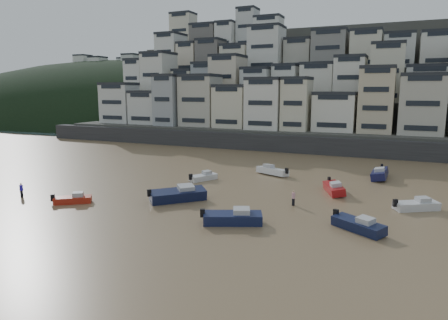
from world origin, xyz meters
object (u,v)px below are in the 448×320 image
at_px(boat_d, 417,204).
at_px(person_pink, 293,198).
at_px(boat_c, 178,193).
at_px(boat_f, 203,176).
at_px(boat_b, 358,223).
at_px(boat_h, 272,170).
at_px(person_blue, 21,190).
at_px(boat_j, 73,198).
at_px(boat_e, 334,187).
at_px(boat_a, 233,216).
at_px(boat_i, 380,172).

xyz_separation_m(boat_d, person_pink, (-12.65, -3.70, 0.15)).
distance_m(boat_c, boat_f, 11.18).
relative_size(boat_b, boat_d, 1.06).
relative_size(boat_h, person_blue, 3.28).
relative_size(boat_c, boat_j, 1.58).
relative_size(boat_e, boat_h, 1.01).
bearing_deg(boat_a, boat_b, -8.80).
xyz_separation_m(boat_a, boat_i, (12.04, 27.36, 0.05)).
relative_size(boat_d, person_pink, 3.04).
relative_size(boat_b, person_pink, 3.21).
bearing_deg(boat_a, boat_j, 159.01).
bearing_deg(person_blue, boat_d, 17.13).
bearing_deg(boat_h, boat_j, 78.37).
bearing_deg(boat_a, boat_i, 43.02).
relative_size(boat_c, boat_d, 1.35).
distance_m(boat_d, person_pink, 13.18).
bearing_deg(person_pink, boat_j, -158.29).
bearing_deg(boat_f, boat_a, -117.84).
bearing_deg(boat_j, boat_c, -7.64).
height_order(boat_c, person_pink, boat_c).
bearing_deg(boat_j, boat_b, -28.72).
distance_m(boat_a, boat_b, 11.71).
distance_m(boat_h, boat_i, 15.68).
height_order(boat_e, boat_j, boat_e).
distance_m(boat_b, boat_h, 25.20).
relative_size(boat_e, boat_i, 0.88).
height_order(boat_d, boat_j, boat_d).
height_order(boat_c, boat_e, boat_c).
height_order(person_blue, person_pink, same).
bearing_deg(boat_a, boat_d, 13.44).
distance_m(boat_f, boat_i, 25.91).
distance_m(boat_b, boat_e, 13.81).
bearing_deg(boat_a, person_blue, 159.35).
bearing_deg(boat_i, person_pink, -21.19).
distance_m(boat_i, person_blue, 48.62).
distance_m(boat_e, boat_h, 12.73).
xyz_separation_m(boat_c, boat_e, (16.12, 11.20, -0.18)).
height_order(boat_b, boat_h, boat_h).
xyz_separation_m(boat_c, person_pink, (12.80, 3.70, -0.10)).
height_order(boat_a, boat_h, boat_a).
distance_m(boat_d, boat_h, 22.65).
xyz_separation_m(boat_d, boat_h, (-19.65, 11.25, 0.06)).
relative_size(boat_b, boat_f, 1.20).
bearing_deg(boat_e, boat_b, -4.39).
height_order(boat_e, boat_h, boat_e).
relative_size(boat_e, person_blue, 3.32).
distance_m(boat_d, boat_i, 15.73).
xyz_separation_m(boat_h, person_pink, (7.00, -14.95, 0.09)).
bearing_deg(boat_h, boat_b, 147.63).
distance_m(boat_d, boat_e, 10.08).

